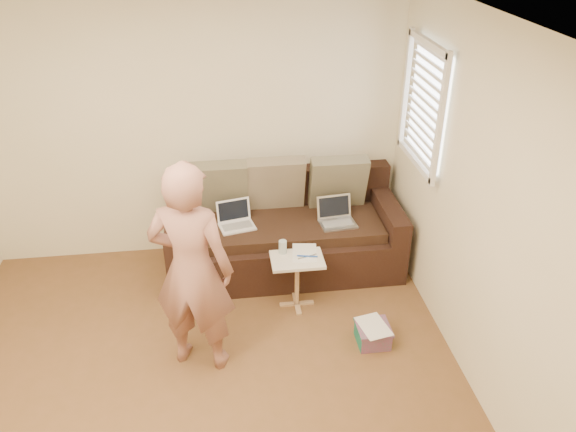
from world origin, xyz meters
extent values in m
plane|color=brown|center=(0.00, 0.00, 0.00)|extent=(4.50, 4.50, 0.00)
plane|color=white|center=(0.00, 0.00, 2.60)|extent=(4.50, 4.50, 0.00)
plane|color=beige|center=(0.00, 2.25, 1.30)|extent=(4.00, 0.00, 4.00)
plane|color=beige|center=(2.00, 0.00, 1.30)|extent=(0.00, 4.50, 4.50)
imported|color=#9C5755|center=(-0.01, 0.57, 0.86)|extent=(0.73, 0.60, 1.72)
camera|label=1|loc=(0.24, -2.83, 3.22)|focal=35.24mm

